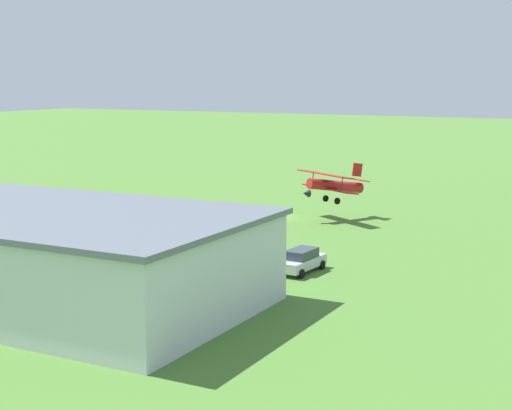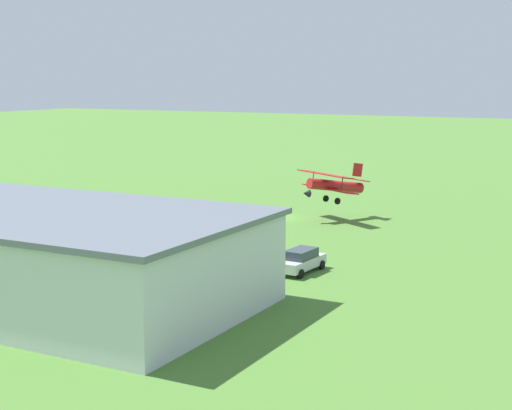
{
  "view_description": "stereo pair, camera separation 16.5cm",
  "coord_description": "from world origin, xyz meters",
  "px_view_note": "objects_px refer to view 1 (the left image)",
  "views": [
    {
      "loc": [
        -33.19,
        70.01,
        13.85
      ],
      "look_at": [
        -1.34,
        8.85,
        2.65
      ],
      "focal_mm": 55.95,
      "sensor_mm": 36.0,
      "label": 1
    },
    {
      "loc": [
        -33.34,
        69.93,
        13.85
      ],
      "look_at": [
        -1.34,
        8.85,
        2.65
      ],
      "focal_mm": 55.95,
      "sensor_mm": 36.0,
      "label": 2
    }
  ],
  "objects_px": {
    "hangar": "(9,250)",
    "car_yellow": "(37,225)",
    "person_walking_on_apron": "(281,250)",
    "person_beside_truck": "(75,223)",
    "car_silver": "(301,260)",
    "biplane": "(333,185)",
    "person_by_parked_cars": "(238,243)"
  },
  "relations": [
    {
      "from": "person_walking_on_apron",
      "to": "car_yellow",
      "type": "bearing_deg",
      "value": 2.06
    },
    {
      "from": "hangar",
      "to": "car_silver",
      "type": "relative_size",
      "value": 6.91
    },
    {
      "from": "person_walking_on_apron",
      "to": "person_beside_truck",
      "type": "xyz_separation_m",
      "value": [
        21.51,
        -1.77,
        -0.07
      ]
    },
    {
      "from": "person_by_parked_cars",
      "to": "person_beside_truck",
      "type": "relative_size",
      "value": 1.06
    },
    {
      "from": "hangar",
      "to": "car_silver",
      "type": "bearing_deg",
      "value": -135.32
    },
    {
      "from": "biplane",
      "to": "person_walking_on_apron",
      "type": "relative_size",
      "value": 4.26
    },
    {
      "from": "car_yellow",
      "to": "car_silver",
      "type": "bearing_deg",
      "value": 176.41
    },
    {
      "from": "biplane",
      "to": "person_by_parked_cars",
      "type": "xyz_separation_m",
      "value": [
        0.85,
        17.49,
        -2.58
      ]
    },
    {
      "from": "person_walking_on_apron",
      "to": "biplane",
      "type": "bearing_deg",
      "value": -79.95
    },
    {
      "from": "biplane",
      "to": "car_yellow",
      "type": "distance_m",
      "value": 27.9
    },
    {
      "from": "biplane",
      "to": "car_silver",
      "type": "distance_m",
      "value": 21.59
    },
    {
      "from": "person_by_parked_cars",
      "to": "person_beside_truck",
      "type": "height_order",
      "value": "person_by_parked_cars"
    },
    {
      "from": "biplane",
      "to": "person_walking_on_apron",
      "type": "distance_m",
      "value": 18.55
    },
    {
      "from": "car_silver",
      "to": "person_walking_on_apron",
      "type": "distance_m",
      "value": 3.74
    },
    {
      "from": "car_yellow",
      "to": "person_beside_truck",
      "type": "bearing_deg",
      "value": -127.85
    },
    {
      "from": "car_yellow",
      "to": "person_beside_truck",
      "type": "height_order",
      "value": "car_yellow"
    },
    {
      "from": "person_walking_on_apron",
      "to": "person_beside_truck",
      "type": "bearing_deg",
      "value": -4.71
    },
    {
      "from": "hangar",
      "to": "person_beside_truck",
      "type": "relative_size",
      "value": 20.37
    },
    {
      "from": "car_yellow",
      "to": "person_walking_on_apron",
      "type": "xyz_separation_m",
      "value": [
        -23.54,
        -0.85,
        -0.02
      ]
    },
    {
      "from": "person_beside_truck",
      "to": "person_walking_on_apron",
      "type": "bearing_deg",
      "value": 175.29
    },
    {
      "from": "hangar",
      "to": "person_beside_truck",
      "type": "xyz_separation_m",
      "value": [
        10.18,
        -18.22,
        -2.1
      ]
    },
    {
      "from": "biplane",
      "to": "person_beside_truck",
      "type": "relative_size",
      "value": 4.61
    },
    {
      "from": "biplane",
      "to": "person_beside_truck",
      "type": "distance_m",
      "value": 24.66
    },
    {
      "from": "biplane",
      "to": "car_silver",
      "type": "xyz_separation_m",
      "value": [
        -5.99,
        20.58,
        -2.57
      ]
    },
    {
      "from": "car_yellow",
      "to": "biplane",
      "type": "bearing_deg",
      "value": -137.05
    },
    {
      "from": "biplane",
      "to": "car_yellow",
      "type": "height_order",
      "value": "biplane"
    },
    {
      "from": "biplane",
      "to": "car_yellow",
      "type": "relative_size",
      "value": 1.56
    },
    {
      "from": "car_silver",
      "to": "person_walking_on_apron",
      "type": "relative_size",
      "value": 2.73
    },
    {
      "from": "car_silver",
      "to": "person_by_parked_cars",
      "type": "relative_size",
      "value": 2.78
    },
    {
      "from": "hangar",
      "to": "car_yellow",
      "type": "relative_size",
      "value": 6.91
    },
    {
      "from": "car_yellow",
      "to": "person_by_parked_cars",
      "type": "relative_size",
      "value": 2.78
    },
    {
      "from": "person_walking_on_apron",
      "to": "person_by_parked_cars",
      "type": "height_order",
      "value": "person_walking_on_apron"
    }
  ]
}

